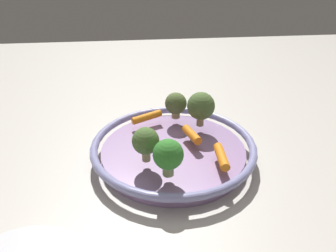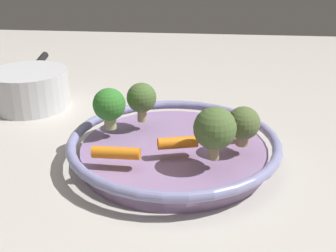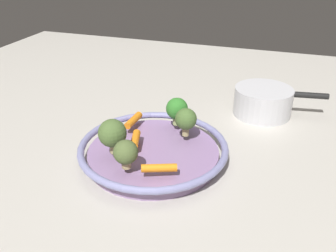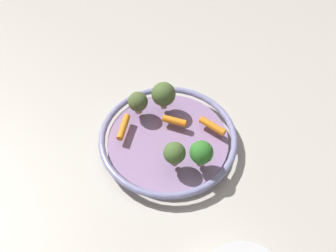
{
  "view_description": "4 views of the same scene",
  "coord_description": "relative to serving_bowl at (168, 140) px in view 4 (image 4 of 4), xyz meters",
  "views": [
    {
      "loc": [
        -0.07,
        -0.55,
        0.39
      ],
      "look_at": [
        -0.01,
        0.01,
        0.07
      ],
      "focal_mm": 35.21,
      "sensor_mm": 36.0,
      "label": 1
    },
    {
      "loc": [
        0.6,
        0.05,
        0.33
      ],
      "look_at": [
        -0.01,
        -0.01,
        0.05
      ],
      "focal_mm": 46.32,
      "sensor_mm": 36.0,
      "label": 2
    },
    {
      "loc": [
        -0.25,
        0.65,
        0.45
      ],
      "look_at": [
        -0.03,
        -0.03,
        0.08
      ],
      "focal_mm": 39.21,
      "sensor_mm": 36.0,
      "label": 3
    },
    {
      "loc": [
        -0.44,
        -0.32,
        0.75
      ],
      "look_at": [
        0.01,
        0.01,
        0.05
      ],
      "focal_mm": 40.64,
      "sensor_mm": 36.0,
      "label": 4
    }
  ],
  "objects": [
    {
      "name": "ground_plane",
      "position": [
        0.0,
        0.0,
        -0.02
      ],
      "size": [
        1.91,
        1.91,
        0.0
      ],
      "primitive_type": "plane",
      "color": "#B7B2A8"
    },
    {
      "name": "broccoli_floret_mid",
      "position": [
        -0.06,
        -0.06,
        0.06
      ],
      "size": [
        0.05,
        0.05,
        0.07
      ],
      "color": "tan",
      "rests_on": "serving_bowl"
    },
    {
      "name": "broccoli_floret_small",
      "position": [
        0.07,
        0.06,
        0.06
      ],
      "size": [
        0.06,
        0.06,
        0.08
      ],
      "color": "tan",
      "rests_on": "serving_bowl"
    },
    {
      "name": "baby_carrot_center",
      "position": [
        0.08,
        -0.07,
        0.03
      ],
      "size": [
        0.02,
        0.07,
        0.02
      ],
      "primitive_type": "cylinder",
      "rotation": [
        1.59,
        0.0,
        6.25
      ],
      "color": "orange",
      "rests_on": "serving_bowl"
    },
    {
      "name": "baby_carrot_near_rim",
      "position": [
        0.04,
        0.01,
        0.03
      ],
      "size": [
        0.03,
        0.06,
        0.02
      ],
      "primitive_type": "cylinder",
      "rotation": [
        1.55,
        0.0,
        0.28
      ],
      "color": "orange",
      "rests_on": "serving_bowl"
    },
    {
      "name": "serving_bowl",
      "position": [
        0.0,
        0.0,
        0.0
      ],
      "size": [
        0.33,
        0.33,
        0.04
      ],
      "color": "#8E709E",
      "rests_on": "ground_plane"
    },
    {
      "name": "broccoli_floret_edge",
      "position": [
        0.02,
        0.1,
        0.05
      ],
      "size": [
        0.05,
        0.05,
        0.06
      ],
      "color": "tan",
      "rests_on": "serving_bowl"
    },
    {
      "name": "baby_carrot_back",
      "position": [
        -0.05,
        0.1,
        0.03
      ],
      "size": [
        0.07,
        0.04,
        0.02
      ],
      "primitive_type": "cylinder",
      "rotation": [
        1.53,
        0.0,
        2.0
      ],
      "color": "orange",
      "rests_on": "serving_bowl"
    },
    {
      "name": "broccoli_floret_large",
      "position": [
        -0.02,
        -0.1,
        0.06
      ],
      "size": [
        0.05,
        0.05,
        0.07
      ],
      "color": "#96AB66",
      "rests_on": "serving_bowl"
    }
  ]
}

